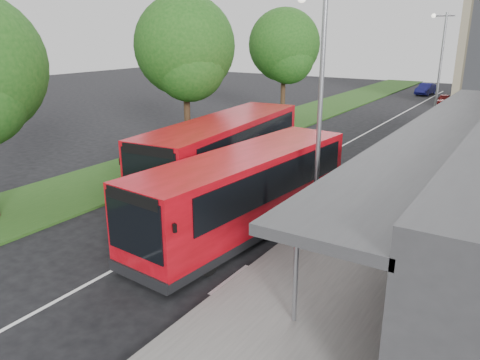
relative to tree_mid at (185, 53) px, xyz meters
The scene contains 15 objects.
ground 12.84m from the tree_mid, 52.23° to the right, with size 120.00×120.00×0.00m, color black.
pavement 17.95m from the tree_mid, 40.07° to the left, with size 5.00×80.00×0.15m, color slate.
grass_verge 12.37m from the tree_mid, 89.93° to the left, with size 5.00×80.00×0.10m, color #1E4516.
lane_centre_line 10.88m from the tree_mid, 40.30° to the left, with size 0.12×70.00×0.01m, color silver.
kerb_dashes 15.46m from the tree_mid, 43.97° to the left, with size 0.12×56.00×0.01m.
tree_mid is the anchor object (origin of this frame).
tree_far 12.00m from the tree_mid, 90.00° to the left, with size 5.45×5.45×8.75m.
lamp_post_near 13.22m from the tree_mid, 32.36° to the right, with size 1.44×0.28×8.00m.
lamp_post_far 17.11m from the tree_mid, 49.32° to the left, with size 1.44×0.28×8.00m.
bus_main 12.53m from the tree_mid, 41.27° to the right, with size 3.45×10.49×2.92m.
bus_second 7.79m from the tree_mid, 36.68° to the right, with size 3.89×11.41×3.17m.
litter_bin 13.59m from the tree_mid, ahead, with size 0.48×0.48×0.87m, color #3D2919.
bollard 16.27m from the tree_mid, 37.94° to the left, with size 0.16×0.16×0.99m, color yellow.
car_near 30.86m from the tree_mid, 72.44° to the left, with size 1.28×3.18×1.08m, color #560C0C.
car_far 37.17m from the tree_mid, 80.80° to the left, with size 1.38×3.97×1.31m, color navy.
Camera 1 is at (10.15, -12.13, 6.96)m, focal length 35.00 mm.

